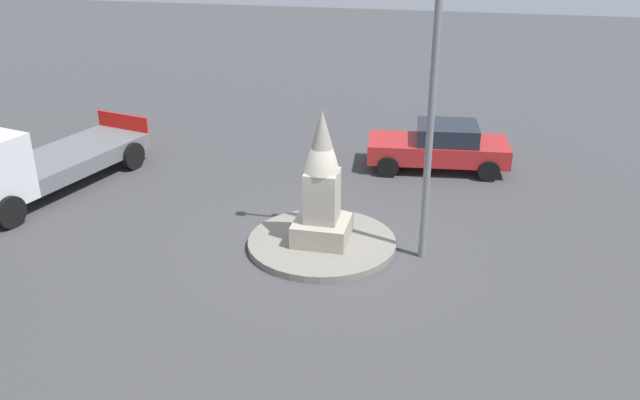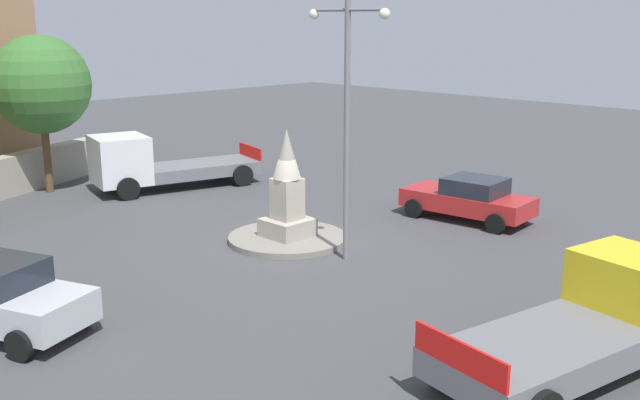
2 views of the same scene
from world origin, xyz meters
TOP-DOWN VIEW (x-y plane):
  - ground_plane at (0.00, 0.00)m, footprint 80.00×80.00m
  - traffic_island at (0.00, 0.00)m, footprint 3.56×3.56m
  - monument at (0.00, 0.00)m, footprint 1.29×1.29m
  - streetlamp at (-2.38, -0.01)m, footprint 2.74×0.28m
  - car_red_near_island at (-2.43, -5.85)m, footprint 4.40×2.31m
  - truck_white_passing at (8.63, -0.89)m, footprint 3.60×6.71m
  - truck_yellow_far_side at (-10.12, 1.49)m, footprint 3.24×5.92m
  - tree_near_wall at (11.22, 2.15)m, footprint 3.67×3.67m

SIDE VIEW (x-z plane):
  - ground_plane at x=0.00m, z-range 0.00..0.00m
  - traffic_island at x=0.00m, z-range 0.00..0.17m
  - car_red_near_island at x=-2.43m, z-range 0.01..1.46m
  - truck_yellow_far_side at x=-10.12m, z-range -0.07..1.95m
  - truck_white_passing at x=8.63m, z-range -0.08..2.13m
  - monument at x=0.00m, z-range -0.07..3.15m
  - tree_near_wall at x=11.22m, z-range 1.12..7.06m
  - streetlamp at x=-2.38m, z-range 0.74..7.95m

